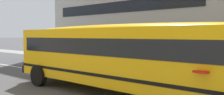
{
  "coord_description": "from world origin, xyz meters",
  "views": [
    {
      "loc": [
        4.38,
        -8.65,
        2.41
      ],
      "look_at": [
        -2.34,
        -0.66,
        1.85
      ],
      "focal_mm": 37.19,
      "sensor_mm": 36.0,
      "label": 1
    }
  ],
  "objects": [
    {
      "name": "ground_plane",
      "position": [
        0.0,
        0.0,
        0.0
      ],
      "size": [
        400.0,
        400.0,
        0.0
      ],
      "primitive_type": "plane",
      "color": "#4C4C4F"
    },
    {
      "name": "sidewalk_far",
      "position": [
        0.0,
        7.65,
        0.01
      ],
      "size": [
        120.0,
        3.0,
        0.01
      ],
      "primitive_type": "cube",
      "color": "gray",
      "rests_on": "ground_plane"
    },
    {
      "name": "lane_centreline",
      "position": [
        0.0,
        0.0,
        0.0
      ],
      "size": [
        110.0,
        0.16,
        0.01
      ],
      "primitive_type": "cube",
      "color": "silver",
      "rests_on": "ground_plane"
    },
    {
      "name": "school_bus",
      "position": [
        -0.89,
        -1.32,
        1.69
      ],
      "size": [
        12.73,
        3.01,
        2.84
      ],
      "rotation": [
        0.0,
        0.0,
        0.01
      ],
      "color": "yellow",
      "rests_on": "ground_plane"
    },
    {
      "name": "parked_car_red_mid_block",
      "position": [
        -9.07,
        5.17,
        0.84
      ],
      "size": [
        3.91,
        1.9,
        1.64
      ],
      "rotation": [
        0.0,
        0.0,
        -0.01
      ],
      "color": "maroon",
      "rests_on": "ground_plane"
    }
  ]
}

